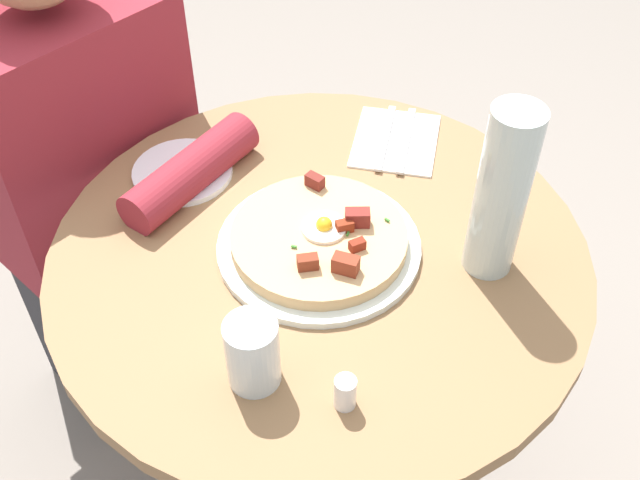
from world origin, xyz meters
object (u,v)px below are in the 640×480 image
object	(u,v)px
breakfast_pizza	(322,238)
knife	(406,140)
dining_table	(319,320)
water_bottle	(501,194)
person_seated	(100,210)
fork	(385,137)
pizza_plate	(321,247)
salt_shaker	(345,392)
water_glass	(253,353)
bread_plate	(182,172)

from	to	relation	value
breakfast_pizza	knife	world-z (taller)	breakfast_pizza
dining_table	water_bottle	world-z (taller)	water_bottle
person_seated	fork	size ratio (longest dim) A/B	6.31
person_seated	pizza_plate	size ratio (longest dim) A/B	3.75
fork	water_bottle	world-z (taller)	water_bottle
water_bottle	salt_shaker	size ratio (longest dim) A/B	5.54
pizza_plate	water_glass	size ratio (longest dim) A/B	2.91
breakfast_pizza	salt_shaker	world-z (taller)	breakfast_pizza
knife	water_glass	size ratio (longest dim) A/B	1.73
breakfast_pizza	person_seated	bearing A→B (deg)	-82.38
person_seated	pizza_plate	world-z (taller)	person_seated
salt_shaker	water_glass	bearing A→B (deg)	-66.26
bread_plate	knife	world-z (taller)	bread_plate
person_seated	water_bottle	bearing A→B (deg)	106.60
breakfast_pizza	water_glass	distance (m)	0.24
dining_table	breakfast_pizza	distance (m)	0.19
dining_table	breakfast_pizza	size ratio (longest dim) A/B	3.10
pizza_plate	water_bottle	world-z (taller)	water_bottle
salt_shaker	breakfast_pizza	bearing A→B (deg)	-131.33
water_glass	salt_shaker	distance (m)	0.12
knife	bread_plate	bearing A→B (deg)	-66.04
knife	water_bottle	xyz separation A→B (m)	(0.14, 0.26, 0.13)
fork	knife	xyz separation A→B (m)	(-0.02, 0.03, 0.00)
pizza_plate	bread_plate	distance (m)	0.29
pizza_plate	knife	xyz separation A→B (m)	(-0.29, -0.07, 0.00)
person_seated	bread_plate	size ratio (longest dim) A/B	6.92
bread_plate	water_bottle	xyz separation A→B (m)	(-0.17, 0.48, 0.13)
pizza_plate	breakfast_pizza	bearing A→B (deg)	121.03
breakfast_pizza	water_glass	world-z (taller)	water_glass
bread_plate	water_glass	world-z (taller)	water_glass
pizza_plate	water_glass	world-z (taller)	water_glass
pizza_plate	water_bottle	xyz separation A→B (m)	(-0.14, 0.20, 0.13)
person_seated	water_glass	xyz separation A→B (m)	(0.15, 0.61, 0.26)
dining_table	water_bottle	xyz separation A→B (m)	(-0.15, 0.20, 0.30)
bread_plate	pizza_plate	bearing A→B (deg)	95.40
knife	fork	bearing A→B (deg)	-90.00
pizza_plate	dining_table	bearing A→B (deg)	-70.39
dining_table	knife	distance (m)	0.34
person_seated	water_bottle	world-z (taller)	person_seated
dining_table	water_glass	bearing A→B (deg)	22.98
water_bottle	bread_plate	bearing A→B (deg)	-70.31
dining_table	bread_plate	bearing A→B (deg)	-84.77
dining_table	knife	xyz separation A→B (m)	(-0.29, -0.06, 0.17)
knife	person_seated	bearing A→B (deg)	-83.21
knife	water_bottle	world-z (taller)	water_bottle
person_seated	knife	size ratio (longest dim) A/B	6.31
dining_table	bread_plate	world-z (taller)	bread_plate
water_glass	salt_shaker	size ratio (longest dim) A/B	2.13
breakfast_pizza	water_bottle	distance (m)	0.27
breakfast_pizza	dining_table	bearing A→B (deg)	-67.33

